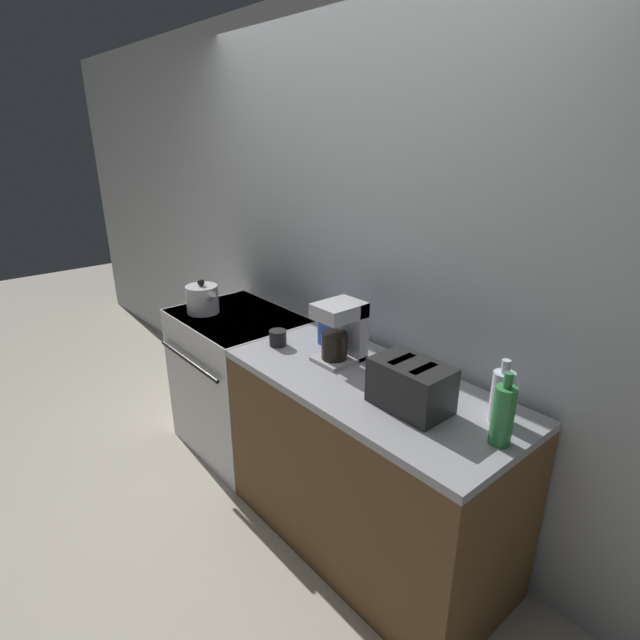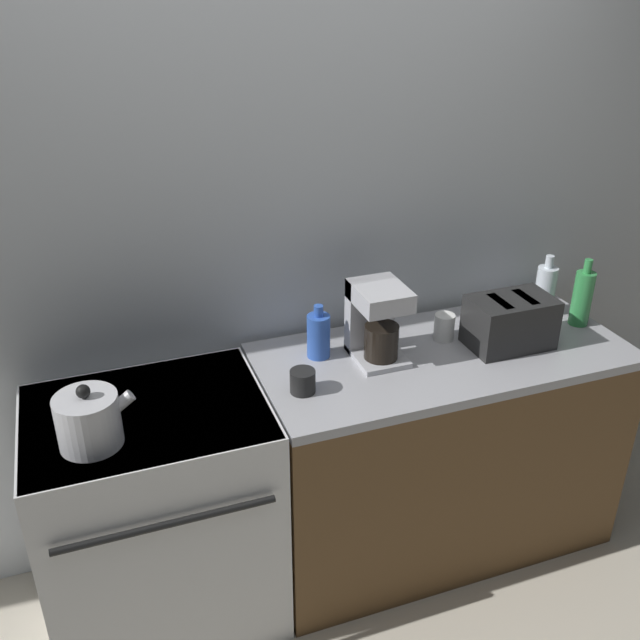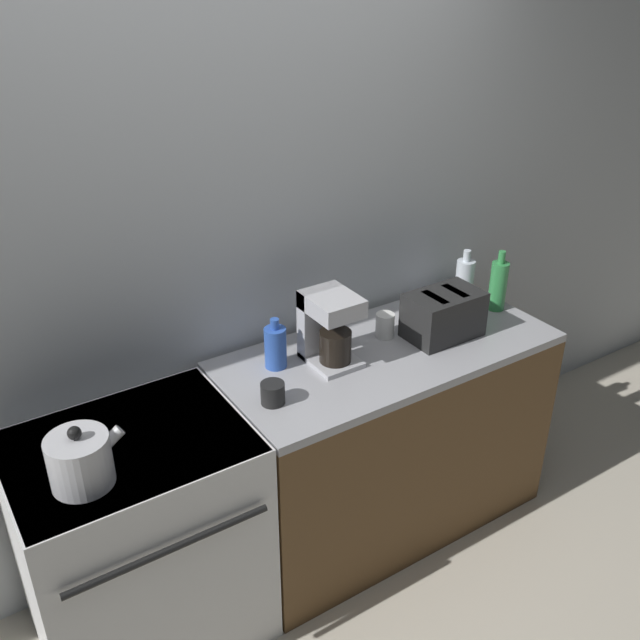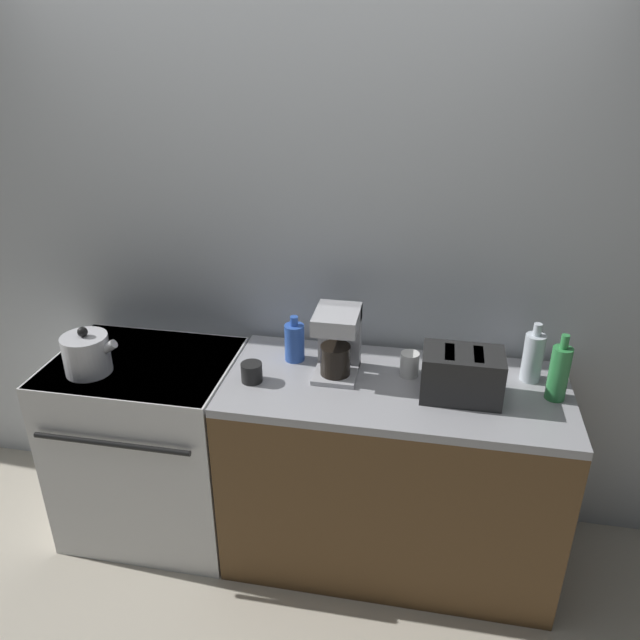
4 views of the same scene
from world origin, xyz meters
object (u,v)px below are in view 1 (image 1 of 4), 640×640
Objects in this scene: toaster at (411,385)px; bottle_blue at (326,327)px; cup_white at (392,369)px; kettle at (203,299)px; stove at (240,380)px; coffee_maker at (342,329)px; cup_black at (278,338)px; bottle_clear at (502,396)px; bottle_green at (503,414)px.

bottle_blue is at bearing 166.76° from toaster.
kettle is at bearing -170.43° from cup_white.
toaster is at bearing -13.24° from bottle_blue.
stove is 8.65× the size of cup_white.
coffee_maker is at bearing 10.96° from kettle.
toaster is at bearing 2.97° from cup_black.
bottle_green is at bearing -57.73° from bottle_clear.
kettle is 1.16× the size of bottle_blue.
cup_white is (1.16, 0.10, 0.49)m from stove.
kettle is 0.83× the size of coffee_maker.
bottle_clear is at bearing 8.78° from kettle.
cup_black is at bearing -122.39° from bottle_blue.
bottle_clear reaches higher than cup_white.
bottle_blue is 2.36× the size of cup_black.
bottle_blue is at bearing -179.12° from bottle_clear.
coffee_maker is 2.79× the size of cup_white.
bottle_clear is (0.29, 0.18, 0.01)m from toaster.
stove is at bearing 35.30° from kettle.
kettle reaches higher than stove.
stove is at bearing -178.98° from bottle_green.
bottle_clear is 2.46× the size of cup_white.
bottle_green is 1.22m from cup_black.
toaster is 0.73m from bottle_blue.
coffee_maker is 1.39× the size of bottle_blue.
toaster is at bearing -11.08° from coffee_maker.
bottle_clear is 1.15m from cup_black.
cup_white is at bearing 5.04° from stove.
coffee_maker reaches higher than toaster.
bottle_green is 1.34× the size of bottle_blue.
bottle_blue is 0.25m from cup_black.
bottle_green is 1.08m from bottle_blue.
coffee_maker is 1.04× the size of bottle_green.
cup_white reaches higher than stove.
stove is at bearing 172.79° from cup_black.
bottle_green is 1.09× the size of bottle_clear.
bottle_green is 0.15m from bottle_clear.
bottle_green is (1.91, 0.15, 0.03)m from kettle.
bottle_green is at bearing -6.00° from bottle_blue.
toaster is (1.54, 0.10, 0.01)m from kettle.
bottle_green reaches higher than bottle_blue.
coffee_maker is 1.13× the size of bottle_clear.
kettle is (-0.17, -0.12, 0.53)m from stove.
bottle_clear is (1.83, 0.28, 0.02)m from kettle.
bottle_green reaches higher than cup_white.
toaster is at bearing -31.02° from cup_white.
bottle_blue reaches higher than cup_white.
toaster reaches higher than stove.
cup_white is (0.50, -0.04, -0.04)m from bottle_blue.
coffee_maker is 0.88m from bottle_green.
coffee_maker is (0.86, 0.08, 0.59)m from stove.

